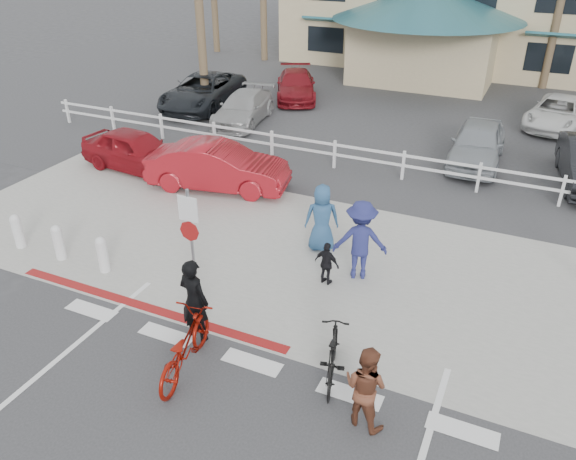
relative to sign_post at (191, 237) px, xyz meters
The scene contains 24 objects.
ground 3.50m from the sign_post, 43.73° to the right, with size 140.00×140.00×0.00m, color #333335.
sidewalk_plaza 3.56m from the sign_post, 45.00° to the left, with size 22.00×7.00×0.01m, color gray.
cross_street 6.86m from the sign_post, 69.94° to the left, with size 40.00×5.00×0.01m, color #333335.
parking_lot 16.03m from the sign_post, 81.72° to the left, with size 50.00×16.00×0.01m, color #333335.
curb_red 1.89m from the sign_post, 124.99° to the right, with size 7.00×0.25×0.02m, color maroon.
rail_fence 8.81m from the sign_post, 71.36° to the left, with size 29.40×0.16×1.00m, color silver, non-canonical shape.
sign_post is the anchor object (origin of this frame).
bollard_0 2.69m from the sign_post, behind, with size 0.26×0.26×0.95m, color silver, non-canonical shape.
bollard_1 4.03m from the sign_post, behind, with size 0.26×0.26×0.95m, color silver, non-canonical shape.
bollard_2 5.39m from the sign_post, behind, with size 0.26×0.26×0.95m, color silver, non-canonical shape.
bike_red 2.74m from the sign_post, 61.39° to the right, with size 0.75×2.14×1.13m, color maroon.
rider_red 1.74m from the sign_post, 56.43° to the right, with size 0.68×0.45×1.86m, color black.
bike_black 4.16m from the sign_post, 18.86° to the right, with size 0.51×1.79×1.07m, color black.
rider_black 5.19m from the sign_post, 23.96° to the right, with size 0.77×0.60×1.59m, color brown.
pedestrian_a 3.90m from the sign_post, 34.20° to the left, with size 1.28×0.74×1.99m, color navy.
pedestrian_child 3.18m from the sign_post, 30.80° to the left, with size 0.64×0.27×1.09m, color black.
pedestrian_b 3.60m from the sign_post, 57.59° to the left, with size 0.88×0.57×1.80m, color #294F7A.
car_white_sedan 5.81m from the sign_post, 115.51° to the left, with size 1.56×4.48×1.47m, color maroon.
car_red_compact 7.94m from the sign_post, 137.29° to the left, with size 1.64×4.07×1.39m, color maroon.
lot_car_0 14.78m from the sign_post, 121.43° to the left, with size 2.46×5.33×1.48m, color black.
lot_car_1 12.51m from the sign_post, 113.48° to the left, with size 1.73×4.26×1.24m, color #999999.
lot_car_2 11.78m from the sign_post, 66.61° to the left, with size 1.72×4.27×1.46m, color gray.
lot_car_4 16.35m from the sign_post, 105.76° to the left, with size 1.79×4.41×1.28m, color maroon.
lot_car_5 17.84m from the sign_post, 66.41° to the left, with size 2.03×4.40×1.22m, color silver.
Camera 1 is at (4.09, -6.65, 7.53)m, focal length 35.00 mm.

